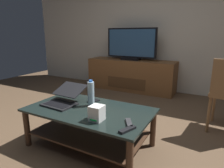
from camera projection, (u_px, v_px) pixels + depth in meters
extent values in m
plane|color=brown|center=(92.00, 143.00, 2.14)|extent=(7.68, 7.68, 0.00)
cube|color=beige|center=(160.00, 22.00, 3.93)|extent=(6.40, 0.12, 2.80)
cube|color=black|center=(89.00, 110.00, 2.00)|extent=(1.27, 0.71, 0.02)
cube|color=#472D1E|center=(90.00, 133.00, 2.06)|extent=(1.12, 0.63, 0.02)
cylinder|color=#472D1E|center=(27.00, 128.00, 2.06)|extent=(0.06, 0.06, 0.39)
cylinder|color=#472D1E|center=(129.00, 161.00, 1.52)|extent=(0.06, 0.06, 0.39)
cylinder|color=#472D1E|center=(66.00, 109.00, 2.58)|extent=(0.06, 0.06, 0.39)
cylinder|color=#472D1E|center=(153.00, 129.00, 2.04)|extent=(0.06, 0.06, 0.39)
cube|color=brown|center=(131.00, 75.00, 4.14)|extent=(1.84, 0.51, 0.64)
cube|color=#55351C|center=(126.00, 83.00, 3.95)|extent=(0.83, 0.01, 0.22)
cube|color=black|center=(131.00, 59.00, 4.04)|extent=(0.37, 0.20, 0.05)
cube|color=black|center=(131.00, 43.00, 3.96)|extent=(1.06, 0.04, 0.59)
cube|color=#2D517A|center=(131.00, 43.00, 3.94)|extent=(0.98, 0.01, 0.53)
cylinder|color=brown|center=(214.00, 106.00, 2.63)|extent=(0.04, 0.04, 0.45)
cylinder|color=brown|center=(209.00, 115.00, 2.33)|extent=(0.04, 0.04, 0.45)
cube|color=black|center=(59.00, 104.00, 2.10)|extent=(0.35, 0.27, 0.02)
cube|color=black|center=(59.00, 104.00, 2.09)|extent=(0.31, 0.21, 0.00)
cube|color=black|center=(70.00, 89.00, 2.21)|extent=(0.35, 0.25, 0.11)
cube|color=silver|center=(70.00, 90.00, 2.21)|extent=(0.32, 0.22, 0.09)
cube|color=white|center=(97.00, 113.00, 1.72)|extent=(0.11, 0.12, 0.14)
cube|color=#19D84C|center=(93.00, 120.00, 1.67)|extent=(0.07, 0.00, 0.01)
cylinder|color=silver|center=(91.00, 94.00, 2.05)|extent=(0.07, 0.07, 0.26)
cylinder|color=blue|center=(91.00, 81.00, 2.02)|extent=(0.04, 0.04, 0.02)
cube|color=black|center=(93.00, 101.00, 2.21)|extent=(0.11, 0.15, 0.01)
cube|color=#2D2D30|center=(129.00, 123.00, 1.66)|extent=(0.12, 0.16, 0.02)
cube|color=black|center=(127.00, 130.00, 1.54)|extent=(0.10, 0.17, 0.02)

